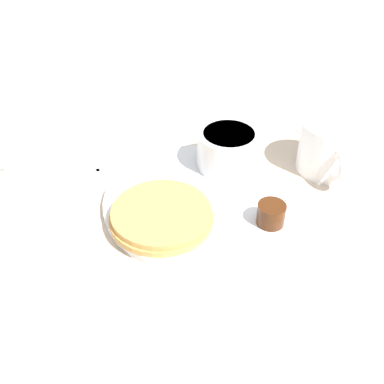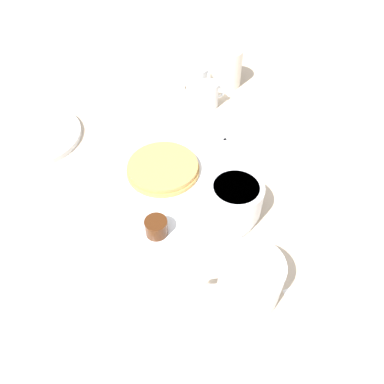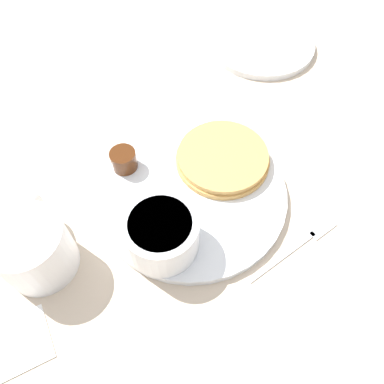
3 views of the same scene
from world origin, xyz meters
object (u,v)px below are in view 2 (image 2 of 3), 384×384
at_px(plate, 188,193).
at_px(bowl, 235,197).
at_px(coffee_mug, 248,280).
at_px(fork, 230,144).
at_px(second_mug, 226,66).
at_px(creamer_pitcher_near, 209,94).
at_px(creamer_pitcher_far, 196,80).

xyz_separation_m(plate, bowl, (0.05, 0.08, 0.04)).
xyz_separation_m(coffee_mug, fork, (-0.35, 0.03, -0.04)).
bearing_deg(fork, plate, -36.57).
bearing_deg(second_mug, coffee_mug, -5.59).
height_order(plate, creamer_pitcher_near, creamer_pitcher_near).
xyz_separation_m(bowl, fork, (-0.19, 0.02, -0.04)).
height_order(creamer_pitcher_near, creamer_pitcher_far, creamer_pitcher_far).
distance_m(coffee_mug, creamer_pitcher_far, 0.56).
relative_size(fork, second_mug, 1.34).
bearing_deg(bowl, plate, -123.61).
bearing_deg(fork, coffee_mug, -5.16).
relative_size(coffee_mug, fork, 0.86).
xyz_separation_m(bowl, coffee_mug, (0.16, -0.01, -0.00)).
relative_size(bowl, coffee_mug, 0.78).
xyz_separation_m(plate, creamer_pitcher_near, (-0.29, 0.07, 0.02)).
distance_m(plate, bowl, 0.10).
distance_m(coffee_mug, fork, 0.35).
bearing_deg(creamer_pitcher_far, second_mug, 114.15).
height_order(creamer_pitcher_near, second_mug, second_mug).
xyz_separation_m(coffee_mug, creamer_pitcher_near, (-0.50, 0.00, -0.01)).
distance_m(creamer_pitcher_near, creamer_pitcher_far, 0.06).
bearing_deg(second_mug, plate, -18.58).
distance_m(creamer_pitcher_near, second_mug, 0.11).
height_order(creamer_pitcher_near, fork, creamer_pitcher_near).
relative_size(creamer_pitcher_near, fork, 0.48).
relative_size(coffee_mug, creamer_pitcher_far, 1.60).
xyz_separation_m(bowl, second_mug, (-0.43, 0.05, 0.00)).
relative_size(bowl, fork, 0.67).
bearing_deg(coffee_mug, bowl, 177.31).
relative_size(coffee_mug, second_mug, 1.15).
height_order(bowl, second_mug, second_mug).
height_order(fork, second_mug, second_mug).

